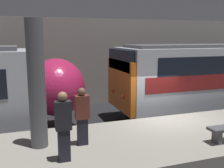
# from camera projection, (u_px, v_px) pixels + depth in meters

# --- Properties ---
(ground_plane) EXTENTS (120.00, 120.00, 0.00)m
(ground_plane) POSITION_uv_depth(u_px,v_px,m) (163.00, 144.00, 10.19)
(ground_plane) COLOR black
(platform) EXTENTS (40.00, 3.51, 1.13)m
(platform) POSITION_uv_depth(u_px,v_px,m) (191.00, 148.00, 8.46)
(platform) COLOR gray
(platform) RESTS_ON ground
(station_rear_barrier) EXTENTS (50.00, 0.15, 5.18)m
(station_rear_barrier) POSITION_uv_depth(u_px,v_px,m) (108.00, 62.00, 16.10)
(station_rear_barrier) COLOR #9E998E
(station_rear_barrier) RESTS_ON ground
(support_pillar_near) EXTENTS (0.46, 0.46, 3.45)m
(support_pillar_near) POSITION_uv_depth(u_px,v_px,m) (37.00, 85.00, 6.93)
(support_pillar_near) COLOR #56565B
(support_pillar_near) RESTS_ON platform
(person_waiting) EXTENTS (0.38, 0.24, 1.72)m
(person_waiting) POSITION_uv_depth(u_px,v_px,m) (63.00, 125.00, 6.22)
(person_waiting) COLOR black
(person_waiting) RESTS_ON platform
(person_walking) EXTENTS (0.38, 0.24, 1.62)m
(person_walking) POSITION_uv_depth(u_px,v_px,m) (82.00, 115.00, 7.20)
(person_walking) COLOR black
(person_walking) RESTS_ON platform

